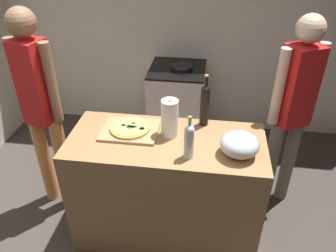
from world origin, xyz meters
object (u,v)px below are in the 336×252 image
(mixing_bowl, at_px, (240,144))
(stove, at_px, (177,105))
(person_in_red, at_px, (293,106))
(person_in_stripes, at_px, (40,104))
(paper_towel_roll, at_px, (170,118))
(wine_bottle_clear, at_px, (205,104))
(pizza, at_px, (130,128))
(wine_bottle_dark, at_px, (189,140))

(mixing_bowl, height_order, stove, mixing_bowl)
(person_in_red, bearing_deg, stove, 139.32)
(person_in_stripes, height_order, person_in_red, person_in_stripes)
(stove, height_order, person_in_red, person_in_red)
(paper_towel_roll, xyz_separation_m, wine_bottle_clear, (0.23, 0.17, 0.04))
(wine_bottle_clear, height_order, person_in_red, person_in_red)
(paper_towel_roll, xyz_separation_m, person_in_stripes, (-1.02, 0.15, -0.05))
(person_in_stripes, relative_size, person_in_red, 1.03)
(paper_towel_roll, bearing_deg, person_in_red, 24.87)
(pizza, height_order, wine_bottle_clear, wine_bottle_clear)
(mixing_bowl, height_order, person_in_red, person_in_red)
(pizza, height_order, stove, pizza)
(pizza, relative_size, mixing_bowl, 1.14)
(paper_towel_roll, relative_size, person_in_stripes, 0.16)
(wine_bottle_dark, bearing_deg, wine_bottle_clear, 79.15)
(stove, relative_size, person_in_stripes, 0.53)
(wine_bottle_dark, bearing_deg, stove, 99.08)
(person_in_red, bearing_deg, wine_bottle_clear, -159.88)
(paper_towel_roll, relative_size, stove, 0.30)
(paper_towel_roll, distance_m, person_in_red, 0.99)
(stove, xyz_separation_m, person_in_red, (0.99, -0.85, 0.53))
(paper_towel_roll, xyz_separation_m, wine_bottle_dark, (0.15, -0.23, -0.00))
(mixing_bowl, relative_size, person_in_stripes, 0.15)
(person_in_red, bearing_deg, mixing_bowl, -126.47)
(wine_bottle_dark, xyz_separation_m, person_in_stripes, (-1.17, 0.38, -0.05))
(pizza, distance_m, wine_bottle_clear, 0.56)
(paper_towel_roll, distance_m, wine_bottle_clear, 0.29)
(wine_bottle_clear, distance_m, person_in_stripes, 1.25)
(wine_bottle_dark, xyz_separation_m, person_in_red, (0.75, 0.65, -0.07))
(pizza, height_order, wine_bottle_dark, wine_bottle_dark)
(person_in_red, bearing_deg, pizza, -160.81)
(paper_towel_roll, height_order, wine_bottle_dark, wine_bottle_dark)
(wine_bottle_clear, distance_m, wine_bottle_dark, 0.41)
(stove, bearing_deg, mixing_bowl, -68.68)
(wine_bottle_clear, bearing_deg, wine_bottle_dark, -100.85)
(wine_bottle_dark, xyz_separation_m, stove, (-0.24, 1.50, -0.60))
(mixing_bowl, height_order, wine_bottle_dark, wine_bottle_dark)
(pizza, distance_m, stove, 1.37)
(wine_bottle_dark, height_order, stove, wine_bottle_dark)
(wine_bottle_dark, relative_size, person_in_stripes, 0.17)
(wine_bottle_dark, bearing_deg, pizza, 151.64)
(person_in_stripes, bearing_deg, pizza, -10.92)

